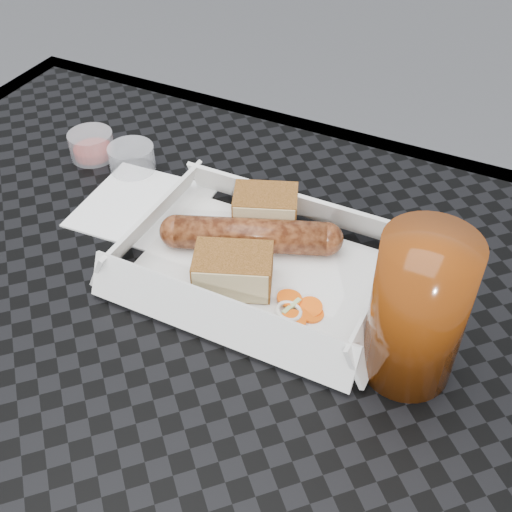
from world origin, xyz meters
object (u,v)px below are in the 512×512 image
(drink_glass, at_px, (418,311))
(patio_table, at_px, (129,397))
(food_tray, at_px, (261,272))
(bratwurst, at_px, (251,235))

(drink_glass, bearing_deg, patio_table, -159.76)
(food_tray, relative_size, bratwurst, 1.35)
(food_tray, bearing_deg, bratwurst, 133.09)
(food_tray, xyz_separation_m, bratwurst, (-0.02, 0.02, 0.02))
(drink_glass, bearing_deg, bratwurst, 157.99)
(patio_table, xyz_separation_m, bratwurst, (0.05, 0.15, 0.10))
(bratwurst, distance_m, drink_glass, 0.19)
(patio_table, height_order, bratwurst, bratwurst)
(patio_table, distance_m, food_tray, 0.16)
(patio_table, distance_m, bratwurst, 0.18)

